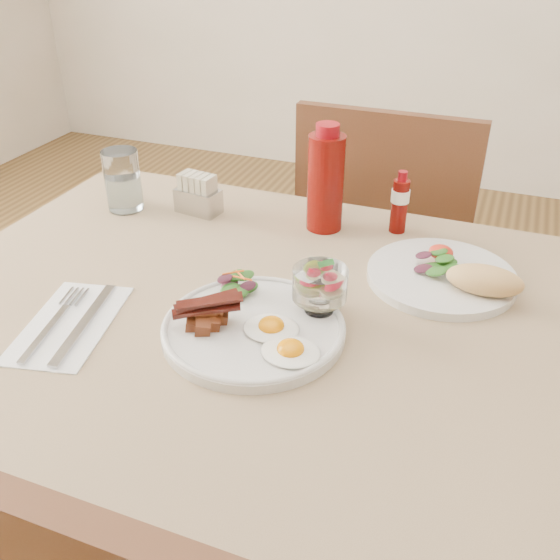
# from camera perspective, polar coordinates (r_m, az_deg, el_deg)

# --- Properties ---
(table) EXTENTS (1.33, 0.88, 0.75)m
(table) POSITION_cam_1_polar(r_m,az_deg,el_deg) (1.05, 2.12, -7.31)
(table) COLOR #502F19
(table) RESTS_ON ground
(chair_far) EXTENTS (0.42, 0.42, 0.93)m
(chair_far) POSITION_cam_1_polar(r_m,az_deg,el_deg) (1.66, 9.63, 2.46)
(chair_far) COLOR #502F19
(chair_far) RESTS_ON ground
(main_plate) EXTENTS (0.28, 0.28, 0.02)m
(main_plate) POSITION_cam_1_polar(r_m,az_deg,el_deg) (0.95, -2.43, -4.51)
(main_plate) COLOR silver
(main_plate) RESTS_ON table
(fried_eggs) EXTENTS (0.14, 0.13, 0.02)m
(fried_eggs) POSITION_cam_1_polar(r_m,az_deg,el_deg) (0.91, 0.06, -5.36)
(fried_eggs) COLOR white
(fried_eggs) RESTS_ON main_plate
(bacon_potato_pile) EXTENTS (0.10, 0.08, 0.05)m
(bacon_potato_pile) POSITION_cam_1_polar(r_m,az_deg,el_deg) (0.94, -6.67, -3.05)
(bacon_potato_pile) COLOR maroon
(bacon_potato_pile) RESTS_ON main_plate
(side_salad) EXTENTS (0.07, 0.06, 0.04)m
(side_salad) POSITION_cam_1_polar(r_m,az_deg,el_deg) (1.02, -3.87, -0.49)
(side_salad) COLOR #1E5416
(side_salad) RESTS_ON main_plate
(fruit_cup) EXTENTS (0.09, 0.09, 0.09)m
(fruit_cup) POSITION_cam_1_polar(r_m,az_deg,el_deg) (0.96, 3.67, -0.37)
(fruit_cup) COLOR white
(fruit_cup) RESTS_ON main_plate
(second_plate) EXTENTS (0.26, 0.26, 0.06)m
(second_plate) POSITION_cam_1_polar(r_m,az_deg,el_deg) (1.10, 15.40, 0.38)
(second_plate) COLOR silver
(second_plate) RESTS_ON table
(ketchup_bottle) EXTENTS (0.08, 0.08, 0.21)m
(ketchup_bottle) POSITION_cam_1_polar(r_m,az_deg,el_deg) (1.23, 4.19, 9.02)
(ketchup_bottle) COLOR #5D0905
(ketchup_bottle) RESTS_ON table
(hot_sauce_bottle) EXTENTS (0.04, 0.04, 0.13)m
(hot_sauce_bottle) POSITION_cam_1_polar(r_m,az_deg,el_deg) (1.25, 10.89, 6.95)
(hot_sauce_bottle) COLOR #5D0905
(hot_sauce_bottle) RESTS_ON table
(sugar_caddy) EXTENTS (0.10, 0.06, 0.08)m
(sugar_caddy) POSITION_cam_1_polar(r_m,az_deg,el_deg) (1.33, -7.50, 7.64)
(sugar_caddy) COLOR #AEAEB2
(sugar_caddy) RESTS_ON table
(water_glass) EXTENTS (0.07, 0.07, 0.13)m
(water_glass) POSITION_cam_1_polar(r_m,az_deg,el_deg) (1.37, -14.14, 8.52)
(water_glass) COLOR white
(water_glass) RESTS_ON table
(napkin_cutlery) EXTENTS (0.17, 0.25, 0.01)m
(napkin_cutlery) POSITION_cam_1_polar(r_m,az_deg,el_deg) (1.03, -18.62, -3.79)
(napkin_cutlery) COLOR white
(napkin_cutlery) RESTS_ON table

